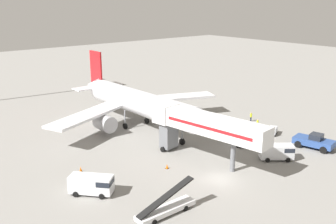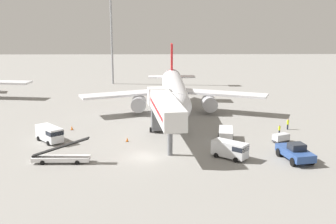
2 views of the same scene
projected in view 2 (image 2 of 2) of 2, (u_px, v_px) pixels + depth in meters
ground_plane at (147, 157)px, 57.94m from camera, size 300.00×300.00×0.00m
airplane_at_gate at (174, 91)px, 81.44m from camera, size 36.54×36.89×12.62m
jet_bridge at (164, 108)px, 62.98m from camera, size 5.69×19.35×7.28m
pushback_tug at (295, 152)px, 56.39m from camera, size 4.00×6.55×2.43m
belt_loader_truck at (61, 157)px, 55.55m from camera, size 7.50×1.81×3.45m
service_van_rear_right at (50, 133)px, 64.50m from camera, size 5.04×5.35×2.37m
service_van_outer_right at (226, 134)px, 65.46m from camera, size 2.88×5.23×1.80m
service_van_near_center at (231, 149)px, 57.11m from camera, size 4.96×4.54×2.32m
baggage_cart_outer_left at (281, 138)px, 64.38m from camera, size 2.72×2.24×1.33m
ground_crew_worker_foreground at (279, 130)px, 68.20m from camera, size 0.45×0.45×1.70m
ground_crew_worker_midground at (288, 124)px, 71.55m from camera, size 0.48×0.48×1.83m
safety_cone_alpha at (127, 139)px, 64.88m from camera, size 0.44×0.44×0.67m
safety_cone_bravo at (72, 128)px, 71.36m from camera, size 0.46×0.46×0.71m
apron_light_mast at (111, 4)px, 113.60m from camera, size 2.40×2.40×32.00m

